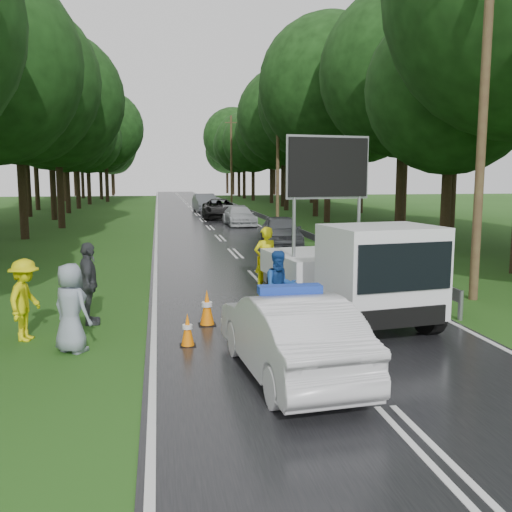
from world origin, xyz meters
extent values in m
plane|color=#244E16|center=(0.00, 0.00, 0.00)|extent=(160.00, 160.00, 0.00)
cube|color=black|center=(0.00, 30.00, 0.01)|extent=(7.00, 140.00, 0.02)
cylinder|color=gray|center=(3.70, 0.00, 0.35)|extent=(0.12, 0.12, 0.70)
cube|color=gray|center=(3.70, 30.00, 0.55)|extent=(0.05, 60.00, 0.30)
cylinder|color=#4B3122|center=(5.20, 2.00, 5.00)|extent=(0.24, 0.24, 10.00)
cylinder|color=#4B3122|center=(5.20, 28.00, 5.00)|extent=(0.24, 0.24, 10.00)
cube|color=#4B3122|center=(5.20, 28.00, 9.20)|extent=(1.40, 0.08, 0.08)
cylinder|color=#4B3122|center=(5.20, 54.00, 5.00)|extent=(0.24, 0.24, 10.00)
cube|color=#4B3122|center=(5.20, 54.00, 9.20)|extent=(1.40, 0.08, 0.08)
imported|color=silver|center=(-1.08, -2.95, 0.70)|extent=(1.90, 4.40, 1.41)
cube|color=#1938A5|center=(-1.08, -2.95, 1.48)|extent=(1.08, 0.39, 0.14)
cube|color=gray|center=(1.05, 1.06, 0.61)|extent=(2.87, 4.93, 0.28)
cube|color=white|center=(0.89, 2.16, 1.05)|extent=(2.69, 2.97, 0.61)
cube|color=white|center=(1.34, -0.91, 1.39)|extent=(2.45, 2.08, 1.88)
cube|color=black|center=(1.47, -1.81, 1.61)|extent=(2.03, 0.34, 0.94)
cube|color=black|center=(0.95, 1.72, 3.55)|extent=(2.10, 0.44, 1.44)
cylinder|color=black|center=(0.33, -1.28, 0.47)|extent=(0.44, 0.97, 0.93)
cylinder|color=black|center=(2.41, -0.98, 0.47)|extent=(0.44, 0.97, 0.93)
cylinder|color=black|center=(-0.18, 2.23, 0.47)|extent=(0.44, 0.97, 0.93)
cylinder|color=black|center=(1.90, 2.53, 0.47)|extent=(0.44, 0.97, 0.93)
cube|color=#DFEB0C|center=(-0.43, 3.62, 0.51)|extent=(0.08, 0.08, 1.03)
cube|color=#DFEB0C|center=(0.06, 3.77, 0.51)|extent=(0.08, 0.08, 1.03)
cube|color=#DFEB0C|center=(1.54, 4.23, 0.51)|extent=(0.08, 0.08, 1.03)
cube|color=#DFEB0C|center=(2.03, 4.38, 0.51)|extent=(0.08, 0.08, 1.03)
cube|color=#F2CC00|center=(0.80, 4.00, 0.98)|extent=(2.56, 0.84, 0.26)
imported|color=yellow|center=(-0.21, 3.85, 0.95)|extent=(0.78, 0.60, 1.90)
imported|color=#164193|center=(-0.50, 0.50, 0.83)|extent=(0.86, 0.69, 1.66)
imported|color=yellow|center=(-5.91, 0.00, 0.84)|extent=(0.84, 1.20, 1.69)
imported|color=#393C40|center=(-4.78, 1.09, 0.94)|extent=(0.56, 1.14, 1.87)
imported|color=gray|center=(-4.87, -0.98, 0.86)|extent=(1.00, 0.96, 1.72)
imported|color=#3E4146|center=(2.47, 14.13, 0.73)|extent=(2.11, 4.43, 1.46)
imported|color=#B0B4B9|center=(2.06, 25.33, 0.64)|extent=(1.97, 4.50, 1.29)
imported|color=black|center=(1.37, 31.33, 0.76)|extent=(2.77, 5.56, 1.51)
imported|color=#464A4F|center=(0.91, 39.27, 0.82)|extent=(2.03, 5.07, 1.64)
cube|color=black|center=(-2.68, -1.00, 0.01)|extent=(0.32, 0.32, 0.03)
cone|color=orange|center=(-2.68, -1.00, 0.35)|extent=(0.26, 0.26, 0.65)
cube|color=black|center=(-0.72, 0.00, 0.01)|extent=(0.31, 0.31, 0.03)
cone|color=orange|center=(-0.72, 0.00, 0.34)|extent=(0.25, 0.25, 0.64)
cube|color=black|center=(1.03, 5.00, 0.02)|extent=(0.37, 0.37, 0.03)
cone|color=orange|center=(1.03, 5.00, 0.40)|extent=(0.30, 0.30, 0.75)
cube|color=black|center=(-2.17, 0.50, 0.02)|extent=(0.39, 0.39, 0.03)
cone|color=orange|center=(-2.17, 0.50, 0.42)|extent=(0.32, 0.32, 0.80)
cube|color=black|center=(3.14, 4.50, 0.01)|extent=(0.32, 0.32, 0.03)
cone|color=orange|center=(3.14, 4.50, 0.35)|extent=(0.27, 0.27, 0.66)
camera|label=1|loc=(-3.19, -11.98, 3.38)|focal=40.00mm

